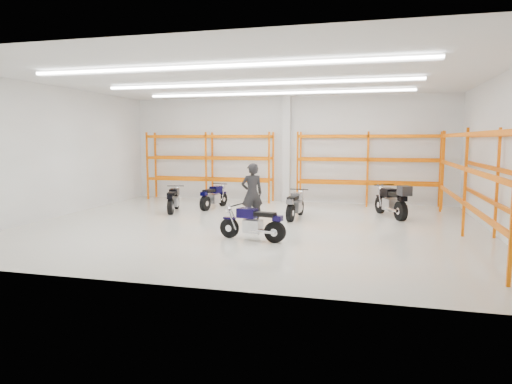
% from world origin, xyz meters
% --- Properties ---
extents(ground, '(14.00, 14.00, 0.00)m').
position_xyz_m(ground, '(0.00, 0.00, 0.00)').
color(ground, beige).
rests_on(ground, ground).
extents(room_shell, '(14.02, 12.02, 4.51)m').
position_xyz_m(room_shell, '(0.00, 0.03, 3.28)').
color(room_shell, silver).
rests_on(room_shell, ground).
extents(motorcycle_main, '(1.90, 0.74, 0.94)m').
position_xyz_m(motorcycle_main, '(0.62, -1.95, 0.44)').
color(motorcycle_main, black).
rests_on(motorcycle_main, ground).
extents(motorcycle_back_a, '(0.75, 1.88, 0.94)m').
position_xyz_m(motorcycle_back_a, '(-3.52, 1.95, 0.44)').
color(motorcycle_back_a, black).
rests_on(motorcycle_back_a, ground).
extents(motorcycle_back_b, '(0.72, 1.92, 0.95)m').
position_xyz_m(motorcycle_back_b, '(-2.37, 3.09, 0.44)').
color(motorcycle_back_b, black).
rests_on(motorcycle_back_b, ground).
extents(motorcycle_back_c, '(0.65, 1.96, 0.96)m').
position_xyz_m(motorcycle_back_c, '(1.09, 1.66, 0.45)').
color(motorcycle_back_c, black).
rests_on(motorcycle_back_c, ground).
extents(motorcycle_back_d, '(1.20, 2.19, 1.18)m').
position_xyz_m(motorcycle_back_d, '(4.30, 2.65, 0.57)').
color(motorcycle_back_d, black).
rests_on(motorcycle_back_d, ground).
extents(standing_man, '(0.84, 0.77, 1.93)m').
position_xyz_m(standing_man, '(-0.10, 0.44, 0.97)').
color(standing_man, black).
rests_on(standing_man, ground).
extents(structural_column, '(0.32, 0.32, 4.50)m').
position_xyz_m(structural_column, '(0.00, 5.82, 2.25)').
color(structural_column, white).
rests_on(structural_column, ground).
extents(pallet_racking_back_left, '(5.67, 0.87, 3.00)m').
position_xyz_m(pallet_racking_back_left, '(-3.40, 5.48, 1.79)').
color(pallet_racking_back_left, '#EE6700').
rests_on(pallet_racking_back_left, ground).
extents(pallet_racking_back_right, '(5.67, 0.87, 3.00)m').
position_xyz_m(pallet_racking_back_right, '(3.40, 5.48, 1.79)').
color(pallet_racking_back_right, '#EE6700').
rests_on(pallet_racking_back_right, ground).
extents(pallet_racking_side, '(0.87, 9.07, 3.00)m').
position_xyz_m(pallet_racking_side, '(6.48, 0.00, 1.81)').
color(pallet_racking_side, '#EE6700').
rests_on(pallet_racking_side, ground).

